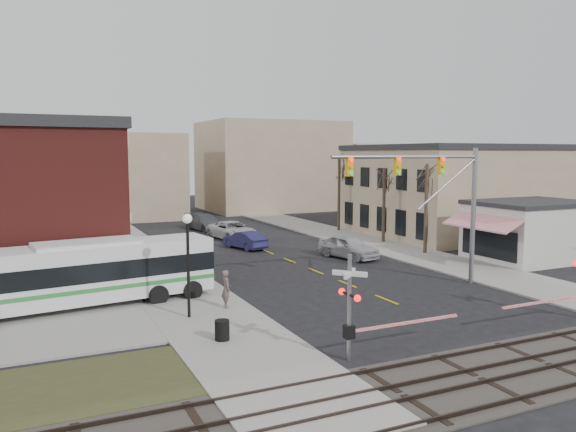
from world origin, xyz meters
The scene contains 21 objects.
ground centered at (0.00, 0.00, 0.00)m, with size 160.00×160.00×0.00m, color black.
sidewalk_west centered at (-9.50, 20.00, 0.06)m, with size 5.00×60.00×0.12m, color gray.
sidewalk_east centered at (9.50, 20.00, 0.06)m, with size 5.00×60.00×0.12m, color gray.
ballast_strip centered at (0.00, -8.00, 0.03)m, with size 160.00×5.00×0.06m, color #332D28.
rail_tracks centered at (0.00, -8.00, 0.12)m, with size 160.00×3.91×0.14m.
tan_building centered at (22.00, 20.00, 4.26)m, with size 20.30×15.30×8.50m.
awning_shop centered at (15.97, 7.00, 2.16)m, with size 9.74×6.20×4.30m.
tree_east_a centered at (10.50, 12.00, 3.50)m, with size 0.28×0.28×6.75m.
tree_east_b centered at (10.80, 18.00, 3.27)m, with size 0.28×0.28×6.30m.
tree_east_c centered at (11.00, 26.00, 3.72)m, with size 0.28×0.28×7.20m.
transit_bus centered at (-14.36, 6.96, 1.81)m, with size 12.66×4.34×3.20m.
traffic_signal_mast centered at (4.11, 3.10, 5.72)m, with size 9.72×0.30×8.00m.
rr_crossing_west centered at (-5.91, -4.65, 1.97)m, with size 5.60×1.36×4.00m.
street_lamp centered at (-10.36, 2.94, 3.52)m, with size 0.44×0.44×4.82m.
trash_bin centered at (-9.98, -0.78, 0.53)m, with size 0.60×0.60×0.82m, color black.
car_a centered at (4.37, 13.14, 0.85)m, with size 2.01×4.99×1.70m, color #AAA9AE.
car_b centered at (-1.10, 20.21, 0.72)m, with size 1.53×4.37×1.44m, color #1E1C47.
car_c centered at (-0.35, 25.41, 0.80)m, with size 2.67×5.79×1.61m, color #B3B3B3.
car_d centered at (-0.83, 32.30, 0.81)m, with size 2.28×5.60×1.62m, color #46474C.
pedestrian_near centered at (-8.25, 3.80, 1.05)m, with size 0.68×0.45×1.86m, color #63524F.
pedestrian_far centered at (-11.46, 6.65, 0.89)m, with size 0.75×0.59×1.55m, color #323D57.
Camera 1 is at (-16.90, -21.98, 7.66)m, focal length 35.00 mm.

